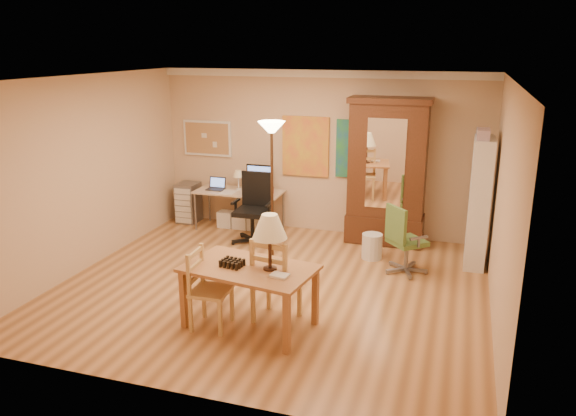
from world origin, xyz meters
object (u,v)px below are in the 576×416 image
(armoire, at_px, (387,181))
(bookshelf, at_px, (479,203))
(dining_table, at_px, (256,256))
(computer_desk, at_px, (242,206))
(office_chair_black, at_px, (253,224))
(office_chair_green, at_px, (404,255))

(armoire, xyz_separation_m, bookshelf, (1.39, -0.57, -0.09))
(dining_table, distance_m, computer_desk, 3.59)
(office_chair_black, height_order, office_chair_green, office_chair_black)
(office_chair_green, bearing_deg, computer_desk, 158.59)
(armoire, bearing_deg, office_chair_green, -69.81)
(office_chair_black, relative_size, armoire, 0.49)
(dining_table, relative_size, office_chair_black, 1.37)
(dining_table, xyz_separation_m, bookshelf, (2.34, 2.75, 0.07))
(bookshelf, bearing_deg, office_chair_green, -145.14)
(computer_desk, bearing_deg, office_chair_green, -21.41)
(dining_table, relative_size, bookshelf, 0.83)
(computer_desk, height_order, armoire, armoire)
(office_chair_black, bearing_deg, office_chair_green, -12.59)
(office_chair_black, xyz_separation_m, office_chair_green, (2.47, -0.55, -0.04))
(office_chair_green, relative_size, armoire, 0.42)
(computer_desk, distance_m, office_chair_black, 0.74)
(dining_table, relative_size, armoire, 0.67)
(bookshelf, bearing_deg, dining_table, -130.46)
(bookshelf, bearing_deg, armoire, 157.64)
(dining_table, bearing_deg, office_chair_black, 111.87)
(dining_table, height_order, bookshelf, bookshelf)
(armoire, bearing_deg, dining_table, -106.07)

